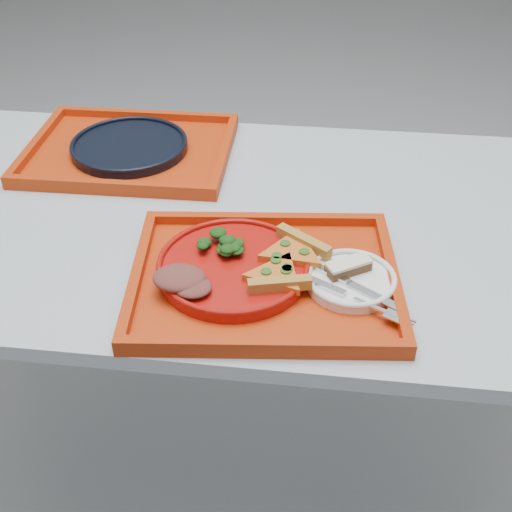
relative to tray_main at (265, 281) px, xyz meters
name	(u,v)px	position (x,y,z in m)	size (l,w,h in m)	color
ground	(241,446)	(-0.08, 0.21, -0.76)	(10.00, 10.00, 0.00)	gray
table	(236,244)	(-0.08, 0.21, -0.08)	(1.60, 0.80, 0.75)	#9DA5B0
tray_main	(265,281)	(0.00, 0.00, 0.00)	(0.45, 0.35, 0.01)	#AC2B09
tray_far	(130,153)	(-0.35, 0.42, 0.00)	(0.45, 0.35, 0.01)	#AC2B09
dinner_plate	(233,268)	(-0.06, 0.01, 0.02)	(0.26, 0.26, 0.02)	#A0100A
side_plate	(351,282)	(0.14, 0.00, 0.01)	(0.15, 0.15, 0.01)	white
navy_plate	(130,147)	(-0.35, 0.42, 0.01)	(0.26, 0.26, 0.02)	black
pizza_slice_a	(277,273)	(0.02, -0.02, 0.03)	(0.12, 0.10, 0.02)	orange
pizza_slice_b	(292,249)	(0.04, 0.05, 0.03)	(0.13, 0.11, 0.02)	orange
salad_heap	(218,240)	(-0.09, 0.05, 0.04)	(0.08, 0.07, 0.04)	black
meat_portion	(179,278)	(-0.13, -0.05, 0.04)	(0.09, 0.07, 0.03)	brown
dessert_bar	(348,267)	(0.14, 0.02, 0.03)	(0.08, 0.07, 0.02)	#4A2C18
knife	(356,286)	(0.15, -0.02, 0.02)	(0.18, 0.02, 0.01)	silver
fork	(353,298)	(0.15, -0.05, 0.02)	(0.18, 0.02, 0.01)	silver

